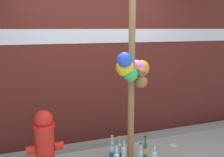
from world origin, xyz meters
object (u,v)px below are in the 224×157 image
object	(u,v)px
bottle_4	(112,153)
bottle_10	(120,152)
memorial_post	(133,56)
bottle_3	(130,151)
bottle_0	(124,156)
bottle_2	(123,151)
fire_hydrant	(45,142)
bottle_9	(112,150)
bottle_5	(145,150)

from	to	relation	value
bottle_4	bottle_10	xyz separation A→B (m)	(0.11, -0.01, 0.00)
memorial_post	bottle_3	xyz separation A→B (m)	(0.05, 0.15, -1.43)
bottle_0	bottle_2	size ratio (longest dim) A/B	1.29
bottle_2	bottle_3	xyz separation A→B (m)	(0.11, -0.04, -0.00)
fire_hydrant	bottle_10	xyz separation A→B (m)	(1.04, -0.05, -0.30)
memorial_post	bottle_2	xyz separation A→B (m)	(-0.05, 0.19, -1.43)
bottle_4	bottle_9	size ratio (longest dim) A/B	0.92
fire_hydrant	bottle_3	bearing A→B (deg)	-1.46
bottle_2	bottle_5	xyz separation A→B (m)	(0.31, -0.13, 0.03)
bottle_0	bottle_9	world-z (taller)	bottle_0
fire_hydrant	bottle_0	world-z (taller)	fire_hydrant
bottle_3	bottle_10	xyz separation A→B (m)	(-0.18, -0.02, 0.03)
fire_hydrant	bottle_4	bearing A→B (deg)	-2.60
memorial_post	bottle_5	world-z (taller)	memorial_post
bottle_4	bottle_9	distance (m)	0.12
fire_hydrant	bottle_9	xyz separation A→B (m)	(0.97, 0.07, -0.30)
bottle_3	bottle_5	distance (m)	0.22
bottle_2	bottle_3	world-z (taller)	bottle_3
fire_hydrant	bottle_0	xyz separation A→B (m)	(1.05, -0.18, -0.29)
memorial_post	fire_hydrant	bearing A→B (deg)	170.93
memorial_post	bottle_9	xyz separation A→B (m)	(-0.19, 0.26, -1.40)
bottle_2	bottle_10	world-z (taller)	bottle_10
bottle_0	bottle_10	size ratio (longest dim) A/B	0.99
bottle_4	bottle_3	bearing A→B (deg)	2.22
memorial_post	bottle_3	bearing A→B (deg)	71.20
memorial_post	bottle_0	world-z (taller)	memorial_post
bottle_4	bottle_5	distance (m)	0.49
bottle_0	bottle_10	world-z (taller)	bottle_10
bottle_4	memorial_post	bearing A→B (deg)	-31.38
bottle_2	bottle_3	size ratio (longest dim) A/B	0.97
bottle_2	bottle_10	xyz separation A→B (m)	(-0.07, -0.06, 0.02)
fire_hydrant	bottle_5	distance (m)	1.45
memorial_post	bottle_2	size ratio (longest dim) A/B	9.39
bottle_3	fire_hydrant	bearing A→B (deg)	178.54
bottle_5	bottle_9	bearing A→B (deg)	156.64
bottle_10	bottle_2	bearing A→B (deg)	38.40
bottle_2	bottle_4	xyz separation A→B (m)	(-0.18, -0.05, 0.02)
memorial_post	fire_hydrant	xyz separation A→B (m)	(-1.16, 0.19, -1.10)
bottle_0	bottle_4	world-z (taller)	bottle_0
bottle_9	bottle_10	bearing A→B (deg)	-60.57
memorial_post	bottle_2	bearing A→B (deg)	105.18
fire_hydrant	bottle_3	xyz separation A→B (m)	(1.22, -0.03, -0.32)
bottle_0	bottle_9	size ratio (longest dim) A/B	1.06
fire_hydrant	bottle_3	size ratio (longest dim) A/B	2.82
memorial_post	bottle_5	xyz separation A→B (m)	(0.25, 0.07, -1.40)
bottle_3	bottle_4	bearing A→B (deg)	-177.78
bottle_9	fire_hydrant	bearing A→B (deg)	-175.69
bottle_2	bottle_10	distance (m)	0.09
memorial_post	bottle_4	size ratio (longest dim) A/B	8.37
bottle_0	bottle_3	size ratio (longest dim) A/B	1.25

